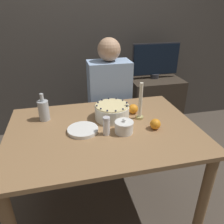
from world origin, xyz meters
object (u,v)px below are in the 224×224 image
(bottle, at_px, (44,110))
(person_man_blue_shirt, at_px, (109,110))
(cake, at_px, (112,112))
(sugar_bowl, at_px, (124,127))
(sugar_shaker, at_px, (106,126))
(tv_monitor, at_px, (156,60))
(candle, at_px, (140,105))

(bottle, height_order, person_man_blue_shirt, person_man_blue_shirt)
(bottle, bearing_deg, cake, -10.45)
(sugar_bowl, xyz_separation_m, bottle, (-0.52, 0.31, 0.04))
(sugar_shaker, bearing_deg, tv_monitor, 54.24)
(candle, bearing_deg, tv_monitor, 61.20)
(sugar_bowl, distance_m, bottle, 0.61)
(sugar_bowl, distance_m, person_man_blue_shirt, 0.79)
(person_man_blue_shirt, relative_size, tv_monitor, 2.18)
(cake, bearing_deg, sugar_shaker, -112.20)
(tv_monitor, bearing_deg, cake, -128.34)
(cake, bearing_deg, sugar_bowl, -82.09)
(bottle, bearing_deg, person_man_blue_shirt, 36.56)
(sugar_bowl, bearing_deg, sugar_shaker, 178.46)
(sugar_shaker, bearing_deg, sugar_bowl, -1.54)
(sugar_bowl, xyz_separation_m, sugar_shaker, (-0.12, 0.00, 0.02))
(person_man_blue_shirt, bearing_deg, tv_monitor, -147.14)
(candle, distance_m, bottle, 0.71)
(tv_monitor, bearing_deg, person_man_blue_shirt, -147.14)
(bottle, xyz_separation_m, tv_monitor, (1.25, 0.86, 0.11))
(candle, bearing_deg, sugar_bowl, -135.74)
(person_man_blue_shirt, bearing_deg, candle, 100.09)
(candle, bearing_deg, cake, 165.14)
(sugar_shaker, relative_size, bottle, 0.61)
(bottle, relative_size, person_man_blue_shirt, 0.16)
(tv_monitor, bearing_deg, sugar_shaker, -125.76)
(cake, distance_m, tv_monitor, 1.22)
(person_man_blue_shirt, bearing_deg, sugar_bowl, 84.91)
(sugar_bowl, bearing_deg, bottle, 149.37)
(sugar_shaker, height_order, tv_monitor, tv_monitor)
(sugar_bowl, distance_m, sugar_shaker, 0.12)
(bottle, xyz_separation_m, person_man_blue_shirt, (0.59, 0.44, -0.27))
(sugar_bowl, xyz_separation_m, tv_monitor, (0.72, 1.17, 0.15))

